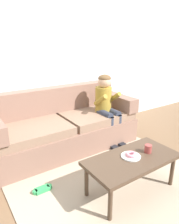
{
  "coord_description": "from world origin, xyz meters",
  "views": [
    {
      "loc": [
        -1.42,
        -1.88,
        1.62
      ],
      "look_at": [
        0.15,
        0.45,
        0.65
      ],
      "focal_mm": 33.99,
      "sensor_mm": 36.0,
      "label": 1
    }
  ],
  "objects": [
    {
      "name": "mug",
      "position": [
        0.29,
        -0.51,
        0.47
      ],
      "size": [
        0.08,
        0.08,
        0.09
      ],
      "primitive_type": "cylinder",
      "color": "#993D38",
      "rests_on": "coffee_table"
    },
    {
      "name": "area_rug",
      "position": [
        0.0,
        -0.25,
        0.01
      ],
      "size": [
        2.26,
        1.89,
        0.01
      ],
      "primitive_type": "cube",
      "color": "tan",
      "rests_on": "ground"
    },
    {
      "name": "toy_controller",
      "position": [
        -0.76,
        0.04,
        0.03
      ],
      "size": [
        0.23,
        0.09,
        0.05
      ],
      "rotation": [
        0.0,
        0.0,
        0.1
      ],
      "color": "#339E56",
      "rests_on": "ground"
    },
    {
      "name": "plate",
      "position": [
        0.06,
        -0.47,
        0.43
      ],
      "size": [
        0.21,
        0.21,
        0.01
      ],
      "primitive_type": "cylinder",
      "color": "white",
      "rests_on": "coffee_table"
    },
    {
      "name": "person_child",
      "position": [
        0.6,
        0.64,
        0.67
      ],
      "size": [
        0.34,
        0.58,
        1.1
      ],
      "color": "olive",
      "rests_on": "ground"
    },
    {
      "name": "coffee_table",
      "position": [
        0.07,
        -0.49,
        0.38
      ],
      "size": [
        1.03,
        0.52,
        0.42
      ],
      "color": "#4C3828",
      "rests_on": "ground"
    },
    {
      "name": "couch",
      "position": [
        -0.07,
        0.84,
        0.33
      ],
      "size": [
        2.21,
        0.9,
        0.9
      ],
      "color": "#846051",
      "rests_on": "ground"
    },
    {
      "name": "wall_back",
      "position": [
        0.0,
        1.4,
        1.4
      ],
      "size": [
        8.0,
        0.1,
        2.8
      ],
      "primitive_type": "cube",
      "color": "silver",
      "rests_on": "ground"
    },
    {
      "name": "donut",
      "position": [
        0.06,
        -0.47,
        0.45
      ],
      "size": [
        0.14,
        0.14,
        0.04
      ],
      "primitive_type": "torus",
      "rotation": [
        0.0,
        0.0,
        0.24
      ],
      "color": "pink",
      "rests_on": "plate"
    },
    {
      "name": "ground",
      "position": [
        0.0,
        0.0,
        0.0
      ],
      "size": [
        10.0,
        10.0,
        0.0
      ],
      "primitive_type": "plane",
      "color": "brown"
    }
  ]
}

